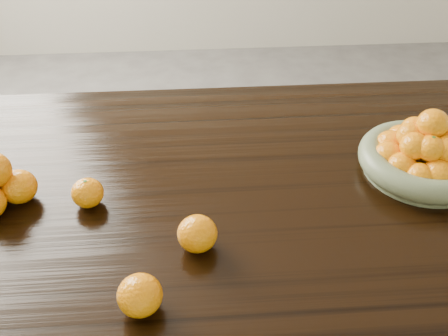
{
  "coord_description": "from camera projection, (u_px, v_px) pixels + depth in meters",
  "views": [
    {
      "loc": [
        -0.03,
        -0.88,
        1.48
      ],
      "look_at": [
        0.03,
        -0.02,
        0.83
      ],
      "focal_mm": 40.0,
      "sensor_mm": 36.0,
      "label": 1
    }
  ],
  "objects": [
    {
      "name": "dining_table",
      "position": [
        211.0,
        220.0,
        1.2
      ],
      "size": [
        2.0,
        1.0,
        0.75
      ],
      "color": "black",
      "rests_on": "ground"
    },
    {
      "name": "fruit_bowl",
      "position": [
        425.0,
        155.0,
        1.18
      ],
      "size": [
        0.31,
        0.31,
        0.17
      ],
      "rotation": [
        0.0,
        0.0,
        -0.04
      ],
      "color": "#737D5C",
      "rests_on": "dining_table"
    },
    {
      "name": "loose_orange_0",
      "position": [
        88.0,
        193.0,
        1.09
      ],
      "size": [
        0.07,
        0.07,
        0.07
      ],
      "primitive_type": "ellipsoid",
      "color": "#FF9807",
      "rests_on": "dining_table"
    },
    {
      "name": "loose_orange_1",
      "position": [
        140.0,
        295.0,
        0.86
      ],
      "size": [
        0.08,
        0.08,
        0.07
      ],
      "primitive_type": "ellipsoid",
      "color": "#FF9807",
      "rests_on": "dining_table"
    },
    {
      "name": "loose_orange_2",
      "position": [
        197.0,
        234.0,
        0.98
      ],
      "size": [
        0.08,
        0.08,
        0.07
      ],
      "primitive_type": "ellipsoid",
      "color": "#FF9807",
      "rests_on": "dining_table"
    }
  ]
}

